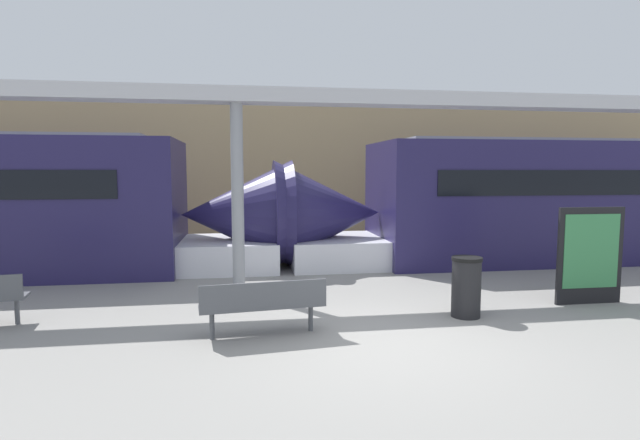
% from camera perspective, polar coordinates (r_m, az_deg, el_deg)
% --- Properties ---
extents(ground_plane, '(60.00, 60.00, 0.00)m').
position_cam_1_polar(ground_plane, '(7.20, 6.87, -13.62)').
color(ground_plane, gray).
extents(station_wall, '(56.00, 0.20, 5.00)m').
position_cam_1_polar(station_wall, '(17.23, -2.57, 6.04)').
color(station_wall, tan).
rests_on(station_wall, ground_plane).
extents(train_left, '(15.71, 2.93, 3.20)m').
position_cam_1_polar(train_left, '(15.10, 26.37, 1.76)').
color(train_left, '#231E4C').
rests_on(train_left, ground_plane).
extents(bench_near, '(1.83, 0.64, 0.82)m').
position_cam_1_polar(bench_near, '(7.25, -6.51, -9.34)').
color(bench_near, '#4C4F54').
rests_on(bench_near, ground_plane).
extents(trash_bin, '(0.49, 0.49, 0.98)m').
position_cam_1_polar(trash_bin, '(8.51, 16.37, -7.33)').
color(trash_bin, black).
rests_on(trash_bin, ground_plane).
extents(poster_board, '(1.25, 0.07, 1.73)m').
position_cam_1_polar(poster_board, '(10.09, 28.47, -3.56)').
color(poster_board, black).
rests_on(poster_board, ground_plane).
extents(support_column_near, '(0.24, 0.24, 3.65)m').
position_cam_1_polar(support_column_near, '(9.73, -9.40, 2.34)').
color(support_column_near, gray).
rests_on(support_column_near, ground_plane).
extents(canopy_beam, '(28.00, 0.60, 0.28)m').
position_cam_1_polar(canopy_beam, '(9.81, -9.58, 13.87)').
color(canopy_beam, '#B7B7BC').
rests_on(canopy_beam, support_column_near).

